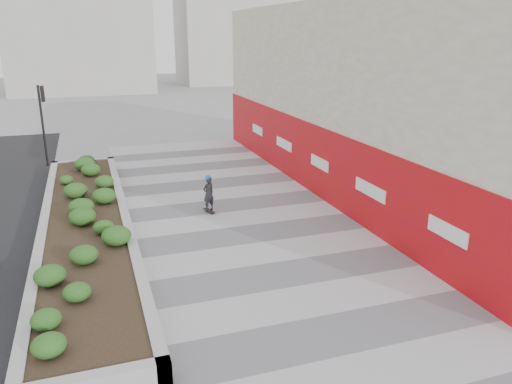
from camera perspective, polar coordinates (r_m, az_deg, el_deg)
ground at (r=13.28m, az=6.69°, el=-12.57°), size 160.00×160.00×0.00m
walkway at (r=15.72m, az=2.00°, el=-7.41°), size 8.00×36.00×0.01m
building at (r=22.91m, az=13.41°, el=10.44°), size 6.04×24.08×8.00m
planter at (r=18.39m, az=-18.91°, el=-3.18°), size 3.00×18.00×0.90m
traffic_signal_near at (r=28.15m, az=-23.19°, el=8.27°), size 0.33×0.28×4.20m
distant_bldg_north_l at (r=65.39m, az=-19.87°, el=19.57°), size 16.00×12.00×20.00m
manhole_cover at (r=15.89m, az=3.70°, el=-7.16°), size 0.44×0.44×0.01m
skateboarder at (r=19.35m, az=-5.45°, el=-0.17°), size 0.59×0.75×1.52m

